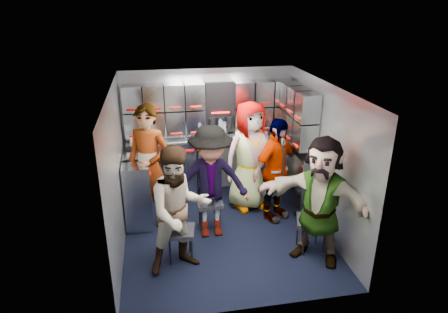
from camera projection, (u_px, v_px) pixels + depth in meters
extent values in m
plane|color=black|center=(225.00, 234.00, 5.71)|extent=(3.00, 3.00, 0.00)
cube|color=#8E939B|center=(209.00, 131.00, 6.68)|extent=(2.80, 0.04, 2.10)
cube|color=#8E939B|center=(117.00, 174.00, 5.08)|extent=(0.04, 3.00, 2.10)
cube|color=#8E939B|center=(324.00, 159.00, 5.55)|extent=(0.04, 3.00, 2.10)
cube|color=silver|center=(225.00, 88.00, 4.92)|extent=(2.80, 3.00, 0.02)
cube|color=#A2A7B2|center=(211.00, 167.00, 6.70)|extent=(2.68, 0.38, 0.99)
cube|color=#A2A7B2|center=(138.00, 192.00, 5.84)|extent=(0.38, 0.76, 0.99)
cube|color=silver|center=(211.00, 137.00, 6.51)|extent=(2.68, 0.42, 0.03)
cube|color=#A2A7B2|center=(210.00, 108.00, 6.38)|extent=(2.68, 0.28, 0.82)
cube|color=#A2A7B2|center=(298.00, 115.00, 6.00)|extent=(0.28, 1.00, 0.82)
cube|color=#A2A7B2|center=(296.00, 178.00, 6.28)|extent=(0.28, 1.20, 1.00)
cube|color=#970602|center=(213.00, 149.00, 6.37)|extent=(2.60, 0.02, 0.03)
cube|color=black|center=(180.00, 231.00, 5.02)|extent=(0.41, 0.40, 0.06)
cylinder|color=black|center=(170.00, 252.00, 4.97)|extent=(0.02, 0.02, 0.38)
cylinder|color=black|center=(192.00, 250.00, 5.02)|extent=(0.02, 0.02, 0.38)
cylinder|color=black|center=(169.00, 242.00, 5.18)|extent=(0.02, 0.02, 0.38)
cylinder|color=black|center=(190.00, 239.00, 5.23)|extent=(0.02, 0.02, 0.38)
cube|color=black|center=(210.00, 203.00, 5.72)|extent=(0.36, 0.34, 0.06)
cylinder|color=black|center=(202.00, 221.00, 5.68)|extent=(0.02, 0.02, 0.38)
cylinder|color=black|center=(220.00, 219.00, 5.72)|extent=(0.02, 0.02, 0.38)
cylinder|color=black|center=(200.00, 213.00, 5.88)|extent=(0.02, 0.02, 0.38)
cylinder|color=black|center=(217.00, 211.00, 5.93)|extent=(0.02, 0.02, 0.38)
cube|color=black|center=(246.00, 178.00, 6.48)|extent=(0.40, 0.39, 0.06)
cylinder|color=black|center=(240.00, 194.00, 6.43)|extent=(0.02, 0.02, 0.39)
cylinder|color=black|center=(256.00, 192.00, 6.48)|extent=(0.02, 0.02, 0.39)
cylinder|color=black|center=(237.00, 187.00, 6.65)|extent=(0.02, 0.02, 0.39)
cylinder|color=black|center=(253.00, 186.00, 6.69)|extent=(0.02, 0.02, 0.39)
cube|color=black|center=(271.00, 190.00, 6.16)|extent=(0.42, 0.41, 0.05)
cylinder|color=black|center=(264.00, 205.00, 6.11)|extent=(0.02, 0.02, 0.36)
cylinder|color=black|center=(280.00, 204.00, 6.15)|extent=(0.02, 0.02, 0.36)
cylinder|color=black|center=(260.00, 199.00, 6.31)|extent=(0.02, 0.02, 0.36)
cylinder|color=black|center=(276.00, 197.00, 6.35)|extent=(0.02, 0.02, 0.36)
cube|color=black|center=(312.00, 222.00, 5.21)|extent=(0.47, 0.46, 0.06)
cylinder|color=black|center=(304.00, 242.00, 5.16)|extent=(0.02, 0.02, 0.40)
cylinder|color=black|center=(324.00, 240.00, 5.20)|extent=(0.02, 0.02, 0.40)
cylinder|color=black|center=(297.00, 232.00, 5.38)|extent=(0.02, 0.02, 0.40)
cylinder|color=black|center=(317.00, 230.00, 5.42)|extent=(0.02, 0.02, 0.40)
imported|color=black|center=(149.00, 167.00, 5.68)|extent=(0.78, 0.69, 1.80)
imported|color=black|center=(179.00, 211.00, 4.71)|extent=(0.90, 0.78, 1.61)
imported|color=black|center=(211.00, 183.00, 5.41)|extent=(1.05, 0.61, 1.62)
imported|color=black|center=(250.00, 156.00, 6.15)|extent=(0.95, 0.74, 1.73)
imported|color=black|center=(275.00, 170.00, 5.84)|extent=(0.98, 0.82, 1.57)
imported|color=black|center=(320.00, 201.00, 4.89)|extent=(1.49, 1.35, 1.65)
cylinder|color=white|center=(199.00, 130.00, 6.37)|extent=(0.07, 0.07, 0.27)
cylinder|color=white|center=(224.00, 130.00, 6.45)|extent=(0.06, 0.06, 0.24)
cylinder|color=white|center=(221.00, 129.00, 6.43)|extent=(0.07, 0.07, 0.28)
cylinder|color=tan|center=(132.00, 140.00, 6.22)|extent=(0.08, 0.08, 0.10)
cylinder|color=tan|center=(285.00, 131.00, 6.64)|extent=(0.09, 0.09, 0.09)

